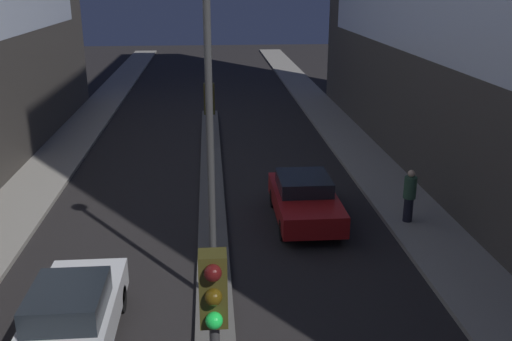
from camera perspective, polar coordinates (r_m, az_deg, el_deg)
median_strip at (r=19.60m, az=-4.41°, el=-3.65°), size 0.89×29.27×0.15m
traffic_light_mid at (r=16.98m, az=-4.63°, el=4.73°), size 0.32×0.42×4.47m
traffic_light_far at (r=27.37m, az=-4.75°, el=10.07°), size 0.32×0.42×4.47m
street_lamp at (r=12.39m, az=-4.76°, el=8.64°), size 0.51×0.51×7.71m
car_left_lane at (r=12.95m, az=-17.87°, el=-13.62°), size 1.74×4.11×1.55m
car_right_lane at (r=18.44m, az=4.89°, el=-2.87°), size 1.93×4.23×1.45m
pedestrian_on_right_sidewalk at (r=18.57m, az=15.10°, el=-2.35°), size 0.39×0.39×1.71m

